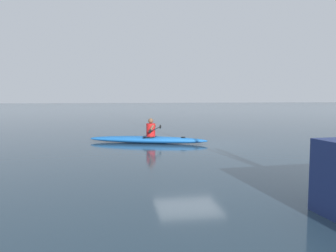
# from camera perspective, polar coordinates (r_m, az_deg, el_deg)

# --- Properties ---
(ground_plane) EXTENTS (160.00, 160.00, 0.00)m
(ground_plane) POSITION_cam_1_polar(r_m,az_deg,el_deg) (13.36, 3.39, -3.26)
(ground_plane) COLOR #233847
(kayak) EXTENTS (4.88, 2.28, 0.28)m
(kayak) POSITION_cam_1_polar(r_m,az_deg,el_deg) (14.01, -3.47, -2.28)
(kayak) COLOR #1959A5
(kayak) RESTS_ON ground
(kayaker) EXTENTS (0.82, 2.25, 0.74)m
(kayaker) POSITION_cam_1_polar(r_m,az_deg,el_deg) (13.92, -2.80, -0.47)
(kayaker) COLOR red
(kayaker) RESTS_ON kayak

